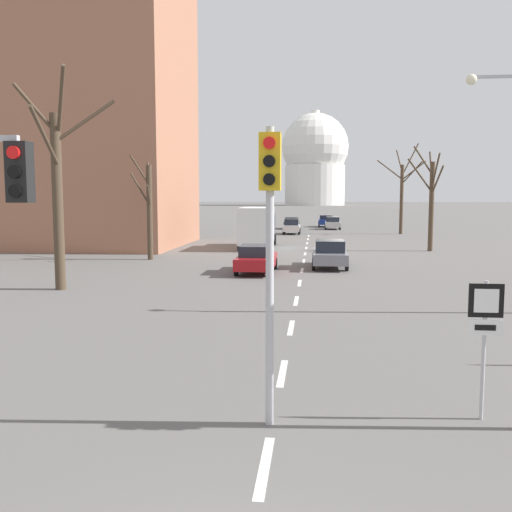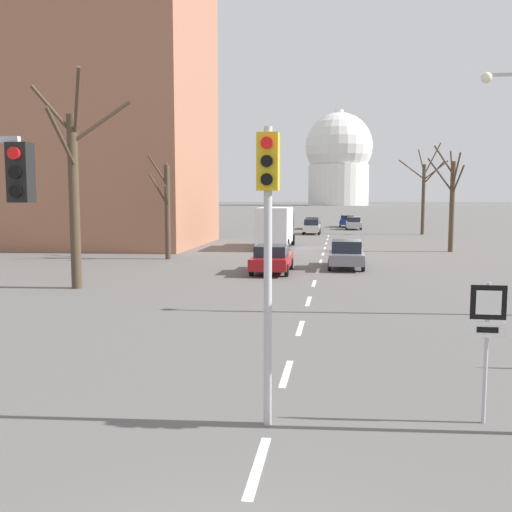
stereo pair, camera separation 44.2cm
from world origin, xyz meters
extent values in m
cube|color=silver|center=(0.00, 3.59, 0.00)|extent=(0.16, 2.00, 0.01)
cube|color=silver|center=(0.00, 8.09, 0.00)|extent=(0.16, 2.00, 0.01)
cube|color=silver|center=(0.00, 12.59, 0.00)|extent=(0.16, 2.00, 0.01)
cube|color=silver|center=(0.00, 17.09, 0.00)|extent=(0.16, 2.00, 0.01)
cube|color=silver|center=(0.00, 21.59, 0.00)|extent=(0.16, 2.00, 0.01)
cube|color=silver|center=(0.00, 26.09, 0.00)|extent=(0.16, 2.00, 0.01)
cube|color=silver|center=(0.00, 30.59, 0.00)|extent=(0.16, 2.00, 0.01)
cube|color=silver|center=(0.00, 35.09, 0.00)|extent=(0.16, 2.00, 0.01)
cube|color=silver|center=(0.00, 39.59, 0.00)|extent=(0.16, 2.00, 0.01)
cube|color=silver|center=(0.00, 44.09, 0.00)|extent=(0.16, 2.00, 0.01)
cube|color=silver|center=(0.00, 48.59, 0.00)|extent=(0.16, 2.00, 0.01)
cube|color=silver|center=(0.00, 53.09, 0.00)|extent=(0.16, 2.00, 0.01)
cylinder|color=#B2B2B7|center=(-0.06, 5.17, 2.57)|extent=(0.14, 0.14, 5.14)
cube|color=gold|center=(-0.06, 5.17, 4.56)|extent=(0.36, 0.28, 0.96)
cylinder|color=red|center=(-0.06, 5.00, 4.86)|extent=(0.20, 0.06, 0.20)
cylinder|color=black|center=(-0.06, 5.00, 4.56)|extent=(0.20, 0.06, 0.20)
cylinder|color=black|center=(-0.06, 5.00, 4.26)|extent=(0.20, 0.06, 0.20)
cube|color=black|center=(-3.97, 4.22, 4.36)|extent=(0.36, 0.28, 0.96)
cylinder|color=red|center=(-3.97, 4.05, 4.66)|extent=(0.20, 0.06, 0.20)
cylinder|color=black|center=(-3.97, 4.05, 4.36)|extent=(0.20, 0.06, 0.20)
cylinder|color=black|center=(-3.97, 4.05, 4.07)|extent=(0.20, 0.06, 0.20)
cylinder|color=#B2B2B7|center=(3.71, 5.79, 1.26)|extent=(0.07, 0.07, 2.51)
cube|color=black|center=(3.71, 5.77, 2.16)|extent=(0.60, 0.03, 0.60)
cube|color=white|center=(3.71, 5.75, 2.16)|extent=(0.42, 0.01, 0.42)
cube|color=white|center=(3.71, 5.77, 1.68)|extent=(0.60, 0.03, 0.28)
cube|color=black|center=(3.71, 5.75, 1.68)|extent=(0.36, 0.01, 0.10)
sphere|color=#F2EAC6|center=(5.80, 15.58, 7.84)|extent=(0.36, 0.36, 0.36)
cube|color=slate|center=(1.51, 27.60, 0.63)|extent=(1.86, 4.57, 0.58)
cube|color=#1E232D|center=(1.51, 27.37, 1.24)|extent=(1.58, 2.19, 0.64)
cylinder|color=black|center=(0.63, 29.01, 0.33)|extent=(0.18, 0.67, 0.67)
cylinder|color=black|center=(2.39, 29.01, 0.33)|extent=(0.18, 0.67, 0.67)
cylinder|color=black|center=(0.63, 26.18, 0.33)|extent=(0.18, 0.67, 0.67)
cylinder|color=black|center=(2.39, 26.18, 0.33)|extent=(0.18, 0.67, 0.67)
cube|color=#B7B7BC|center=(2.74, 65.02, 0.62)|extent=(1.79, 3.85, 0.61)
cube|color=#1E232D|center=(2.74, 64.83, 1.22)|extent=(1.52, 1.85, 0.59)
cylinder|color=black|center=(1.89, 66.21, 0.31)|extent=(0.18, 0.62, 0.62)
cylinder|color=black|center=(3.58, 66.21, 0.31)|extent=(0.18, 0.62, 0.62)
cylinder|color=black|center=(1.89, 63.82, 0.31)|extent=(0.18, 0.62, 0.62)
cylinder|color=black|center=(3.58, 63.82, 0.31)|extent=(0.18, 0.62, 0.62)
cube|color=navy|center=(2.02, 70.40, 0.68)|extent=(1.89, 4.15, 0.64)
cube|color=#1E232D|center=(2.02, 70.20, 1.27)|extent=(1.61, 1.99, 0.55)
cylinder|color=black|center=(1.12, 71.69, 0.36)|extent=(0.18, 0.72, 0.72)
cylinder|color=black|center=(2.91, 71.69, 0.36)|extent=(0.18, 0.72, 0.72)
cylinder|color=black|center=(1.12, 69.12, 0.36)|extent=(0.18, 0.72, 0.72)
cylinder|color=black|center=(2.91, 69.12, 0.36)|extent=(0.18, 0.72, 0.72)
cube|color=#2D4C33|center=(-2.22, 65.43, 0.61)|extent=(1.81, 4.36, 0.56)
cube|color=#1E232D|center=(-2.22, 65.21, 1.16)|extent=(1.53, 2.09, 0.54)
cylinder|color=black|center=(-3.07, 66.78, 0.33)|extent=(0.18, 0.66, 0.66)
cylinder|color=black|center=(-1.36, 66.78, 0.33)|extent=(0.18, 0.66, 0.66)
cylinder|color=black|center=(-3.07, 64.08, 0.33)|extent=(0.18, 0.66, 0.66)
cylinder|color=black|center=(-1.36, 64.08, 0.33)|extent=(0.18, 0.66, 0.66)
cube|color=silver|center=(-1.82, 55.79, 0.65)|extent=(1.71, 3.80, 0.63)
cube|color=#1E232D|center=(-1.82, 55.60, 1.29)|extent=(1.45, 1.82, 0.65)
cylinder|color=black|center=(-2.62, 56.97, 0.33)|extent=(0.18, 0.66, 0.66)
cylinder|color=black|center=(-1.01, 56.97, 0.33)|extent=(0.18, 0.66, 0.66)
cylinder|color=black|center=(-2.62, 54.62, 0.33)|extent=(0.18, 0.66, 0.66)
cylinder|color=black|center=(-1.01, 54.62, 0.33)|extent=(0.18, 0.66, 0.66)
cube|color=maroon|center=(-2.35, 25.05, 0.60)|extent=(1.88, 4.47, 0.59)
cube|color=#1E232D|center=(-2.35, 24.82, 1.18)|extent=(1.60, 2.15, 0.56)
cylinder|color=black|center=(-3.24, 26.43, 0.31)|extent=(0.18, 0.62, 0.62)
cylinder|color=black|center=(-1.46, 26.43, 0.31)|extent=(0.18, 0.62, 0.62)
cylinder|color=black|center=(-3.24, 23.66, 0.31)|extent=(0.18, 0.62, 0.62)
cylinder|color=black|center=(-1.46, 23.66, 0.31)|extent=(0.18, 0.62, 0.62)
cube|color=#333842|center=(-3.74, 41.93, 1.49)|extent=(2.20, 2.00, 2.10)
cube|color=white|center=(-3.74, 38.33, 1.79)|extent=(2.30, 5.20, 2.70)
cylinder|color=black|center=(-4.84, 41.93, 0.44)|extent=(0.24, 0.88, 0.88)
cylinder|color=black|center=(-2.64, 41.93, 0.44)|extent=(0.24, 0.88, 0.88)
cylinder|color=black|center=(-4.84, 36.90, 0.44)|extent=(0.24, 0.88, 0.88)
cylinder|color=black|center=(-2.64, 36.90, 0.44)|extent=(0.24, 0.88, 0.88)
cylinder|color=#473828|center=(-9.67, 30.48, 2.96)|extent=(0.35, 0.35, 5.92)
cylinder|color=#473828|center=(-9.51, 29.81, 4.01)|extent=(0.39, 1.42, 1.35)
cylinder|color=#473828|center=(-10.30, 30.62, 4.42)|extent=(1.35, 0.41, 2.05)
cylinder|color=#473828|center=(-10.14, 30.10, 5.60)|extent=(1.02, 0.90, 1.85)
cylinder|color=#473828|center=(-10.03, 31.50, 5.02)|extent=(0.73, 2.16, 2.47)
cylinder|color=#473828|center=(9.04, 38.06, 3.23)|extent=(0.35, 0.35, 6.45)
cylinder|color=#473828|center=(8.41, 38.38, 6.58)|extent=(1.34, 0.79, 2.15)
cylinder|color=#473828|center=(9.22, 37.06, 5.16)|extent=(0.41, 2.08, 1.91)
cylinder|color=#473828|center=(9.04, 38.66, 6.09)|extent=(0.13, 1.32, 2.37)
cylinder|color=#473828|center=(8.03, 37.38, 5.49)|extent=(2.00, 1.57, 2.28)
cylinder|color=#473828|center=(9.12, 37.29, 5.84)|extent=(0.27, 1.63, 2.31)
cylinder|color=#473828|center=(-10.16, 18.72, 3.72)|extent=(0.44, 0.44, 7.43)
cylinder|color=#473828|center=(-9.92, 17.30, 6.28)|extent=(0.50, 2.95, 2.18)
cylinder|color=#473828|center=(-8.97, 19.01, 7.12)|extent=(2.45, 0.81, 1.88)
cylinder|color=#473828|center=(-10.78, 18.24, 7.58)|extent=(1.32, 1.17, 1.91)
cylinder|color=#473828|center=(-9.42, 17.73, 7.77)|extent=(1.44, 2.20, 2.43)
cylinder|color=#473828|center=(9.67, 57.07, 3.63)|extent=(0.36, 0.36, 7.27)
cylinder|color=#473828|center=(10.82, 56.86, 6.66)|extent=(2.37, 0.61, 2.00)
cylinder|color=#473828|center=(9.44, 57.81, 7.70)|extent=(0.55, 1.60, 2.46)
cylinder|color=#473828|center=(8.40, 57.55, 6.79)|extent=(2.55, 1.22, 2.13)
cylinder|color=#473828|center=(10.48, 57.23, 7.81)|extent=(1.74, 0.45, 3.38)
cylinder|color=#473828|center=(10.57, 55.96, 6.47)|extent=(1.59, 2.46, 2.14)
cylinder|color=silver|center=(0.00, 250.69, 8.77)|extent=(26.32, 26.32, 17.55)
sphere|color=silver|center=(0.00, 250.69, 25.59)|extent=(29.25, 29.25, 29.25)
cylinder|color=silver|center=(0.00, 250.69, 38.75)|extent=(3.51, 3.51, 5.12)
cube|color=#9E664C|center=(-19.01, 40.45, 14.22)|extent=(18.00, 14.00, 28.43)
camera|label=1|loc=(0.72, -4.46, 3.99)|focal=40.00mm
camera|label=2|loc=(1.16, -4.40, 3.99)|focal=40.00mm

